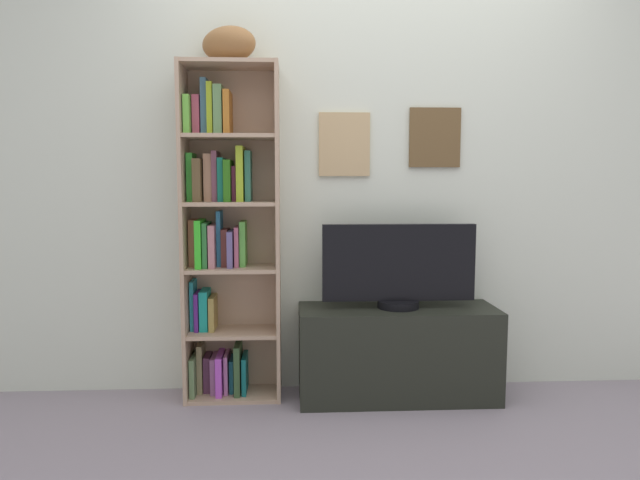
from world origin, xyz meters
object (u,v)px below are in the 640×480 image
(football, at_px, (229,44))
(tv_stand, at_px, (397,353))
(television, at_px, (399,267))
(bookshelf, at_px, (224,235))

(football, distance_m, tv_stand, 1.83)
(tv_stand, distance_m, television, 0.47)
(television, bearing_deg, bookshelf, 174.34)
(football, relative_size, television, 0.36)
(tv_stand, bearing_deg, football, 175.95)
(bookshelf, xyz_separation_m, football, (0.05, -0.03, 0.98))
(tv_stand, bearing_deg, television, 90.00)
(football, relative_size, tv_stand, 0.28)
(television, bearing_deg, football, 176.02)
(bookshelf, height_order, tv_stand, bookshelf)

